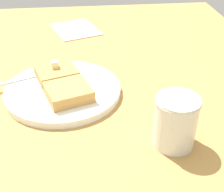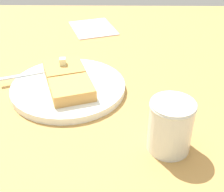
# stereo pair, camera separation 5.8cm
# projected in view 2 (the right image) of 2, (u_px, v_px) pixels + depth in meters

# --- Properties ---
(table_surface) EXTENTS (1.20, 1.20, 0.03)m
(table_surface) POSITION_uv_depth(u_px,v_px,m) (44.00, 93.00, 0.70)
(table_surface) COLOR #B58645
(table_surface) RESTS_ON ground
(plate) EXTENTS (0.25, 0.25, 0.02)m
(plate) POSITION_uv_depth(u_px,v_px,m) (68.00, 87.00, 0.68)
(plate) COLOR white
(plate) RESTS_ON table_surface
(toast_slice_left) EXTENTS (0.10, 0.11, 0.03)m
(toast_slice_left) POSITION_uv_depth(u_px,v_px,m) (64.00, 70.00, 0.70)
(toast_slice_left) COLOR tan
(toast_slice_left) RESTS_ON plate
(toast_slice_middle) EXTENTS (0.10, 0.11, 0.03)m
(toast_slice_middle) POSITION_uv_depth(u_px,v_px,m) (72.00, 90.00, 0.63)
(toast_slice_middle) COLOR tan
(toast_slice_middle) RESTS_ON plate
(butter_pat_primary) EXTENTS (0.02, 0.02, 0.02)m
(butter_pat_primary) POSITION_uv_depth(u_px,v_px,m) (63.00, 61.00, 0.69)
(butter_pat_primary) COLOR #F1EAAF
(butter_pat_primary) RESTS_ON toast_slice_left
(fork) EXTENTS (0.07, 0.15, 0.00)m
(fork) POSITION_uv_depth(u_px,v_px,m) (40.00, 72.00, 0.72)
(fork) COLOR silver
(fork) RESTS_ON plate
(syrup_jar) EXTENTS (0.07, 0.07, 0.09)m
(syrup_jar) POSITION_uv_depth(u_px,v_px,m) (170.00, 128.00, 0.51)
(syrup_jar) COLOR #351805
(syrup_jar) RESTS_ON table_surface
(napkin) EXTENTS (0.19, 0.17, 0.00)m
(napkin) POSITION_uv_depth(u_px,v_px,m) (93.00, 28.00, 0.99)
(napkin) COLOR beige
(napkin) RESTS_ON table_surface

